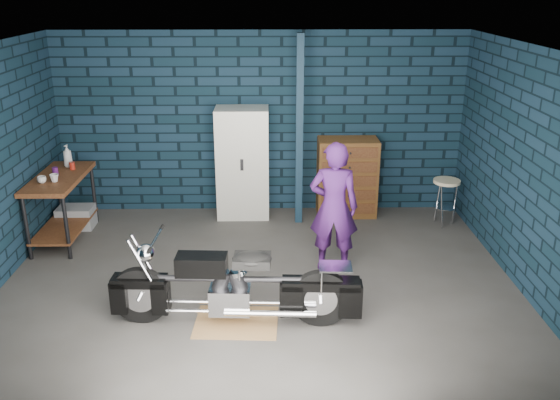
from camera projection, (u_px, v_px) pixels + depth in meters
The scene contains 16 objects.
ground at pixel (259, 285), 6.93m from camera, with size 6.00×6.00×0.00m, color #474542.
room_walls at pixel (258, 115), 6.79m from camera, with size 6.02×5.01×2.71m.
support_post at pixel (299, 132), 8.30m from camera, with size 0.10×0.10×2.70m, color #132A3C.
workbench at pixel (63, 208), 8.01m from camera, with size 0.60×1.40×0.91m, color brown.
drip_mat at pixel (236, 322), 6.16m from camera, with size 0.86×0.64×0.01m, color olive.
motorcycle at pixel (235, 282), 6.00m from camera, with size 2.19×0.59×0.96m, color black, non-canonical shape.
person at pixel (334, 207), 7.07m from camera, with size 0.59×0.39×1.61m, color #491B67.
storage_bin at pixel (76, 217), 8.51m from camera, with size 0.50×0.35×0.31m, color gray.
locker at pixel (243, 163), 8.73m from camera, with size 0.77×0.55×1.64m, color silver.
tool_chest at pixel (347, 178), 8.84m from camera, with size 0.88×0.49×1.17m, color brown.
shop_stool at pixel (445, 203), 8.52m from camera, with size 0.38×0.38×0.69m, color beige, non-canonical shape.
cup_a at pixel (42, 180), 7.58m from camera, with size 0.11×0.11×0.09m, color beige.
cup_b at pixel (54, 178), 7.62m from camera, with size 0.11×0.11×0.10m, color beige.
mug_purple at pixel (55, 171), 7.89m from camera, with size 0.08×0.08×0.11m, color #521863.
mug_red at pixel (72, 166), 8.12m from camera, with size 0.07×0.07×0.10m, color #A02215.
bottle at pixel (68, 156), 8.21m from camera, with size 0.12×0.12×0.31m, color gray.
Camera 1 is at (0.14, -6.16, 3.34)m, focal length 38.00 mm.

